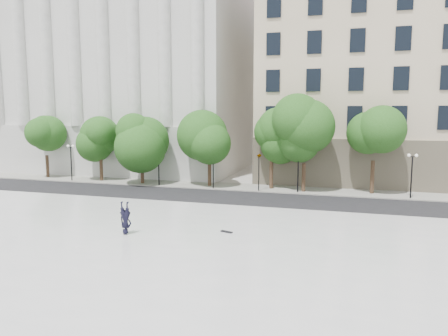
{
  "coord_description": "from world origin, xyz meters",
  "views": [
    {
      "loc": [
        11.87,
        -18.16,
        7.8
      ],
      "look_at": [
        3.57,
        10.0,
        3.89
      ],
      "focal_mm": 35.0,
      "sensor_mm": 36.0,
      "label": 1
    }
  ],
  "objects_px": {
    "traffic_light_east": "(259,154)",
    "person_lying": "(126,230)",
    "traffic_light_west": "(213,153)",
    "skateboard": "(226,232)"
  },
  "relations": [
    {
      "from": "person_lying",
      "to": "skateboard",
      "type": "relative_size",
      "value": 2.54
    },
    {
      "from": "traffic_light_east",
      "to": "person_lying",
      "type": "relative_size",
      "value": 2.14
    },
    {
      "from": "traffic_light_west",
      "to": "person_lying",
      "type": "height_order",
      "value": "traffic_light_west"
    },
    {
      "from": "traffic_light_east",
      "to": "skateboard",
      "type": "height_order",
      "value": "traffic_light_east"
    },
    {
      "from": "traffic_light_west",
      "to": "skateboard",
      "type": "bearing_deg",
      "value": -69.49
    },
    {
      "from": "traffic_light_east",
      "to": "skateboard",
      "type": "distance_m",
      "value": 16.19
    },
    {
      "from": "skateboard",
      "to": "traffic_light_west",
      "type": "bearing_deg",
      "value": 128.22
    },
    {
      "from": "traffic_light_east",
      "to": "person_lying",
      "type": "distance_m",
      "value": 18.64
    },
    {
      "from": "traffic_light_east",
      "to": "person_lying",
      "type": "xyz_separation_m",
      "value": [
        -4.3,
        -17.89,
        -2.98
      ]
    },
    {
      "from": "traffic_light_west",
      "to": "skateboard",
      "type": "relative_size",
      "value": 5.33
    }
  ]
}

